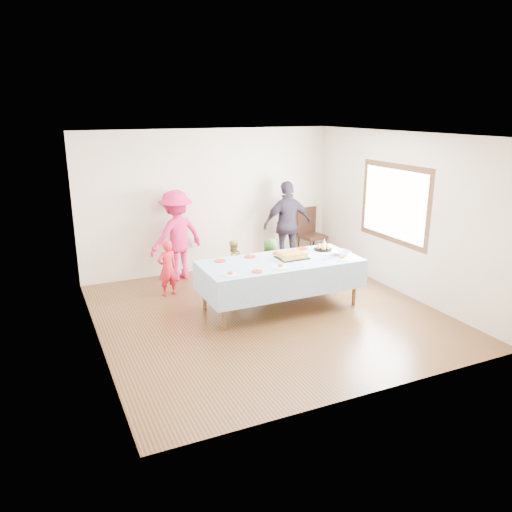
{
  "coord_description": "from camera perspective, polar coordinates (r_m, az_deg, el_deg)",
  "views": [
    {
      "loc": [
        -3.14,
        -6.42,
        3.06
      ],
      "look_at": [
        -0.06,
        0.3,
        0.86
      ],
      "focal_mm": 35.0,
      "sensor_mm": 36.0,
      "label": 1
    }
  ],
  "objects": [
    {
      "name": "adult_left",
      "position": [
        9.21,
        -9.06,
        2.35
      ],
      "size": [
        1.21,
        0.92,
        1.65
      ],
      "primitive_type": "imported",
      "rotation": [
        0.0,
        0.0,
        3.46
      ],
      "color": "#D51A58",
      "rests_on": "ground"
    },
    {
      "name": "plate_red_far_b",
      "position": [
        7.93,
        -0.69,
        -0.07
      ],
      "size": [
        0.19,
        0.19,
        0.01
      ],
      "primitive_type": "cylinder",
      "color": "red",
      "rests_on": "party_table"
    },
    {
      "name": "ground",
      "position": [
        7.77,
        1.31,
        -6.6
      ],
      "size": [
        5.0,
        5.0,
        0.0
      ],
      "primitive_type": "plane",
      "color": "#422612",
      "rests_on": "ground"
    },
    {
      "name": "plate_white_mid",
      "position": [
        7.42,
        2.78,
        -1.28
      ],
      "size": [
        0.24,
        0.24,
        0.01
      ],
      "primitive_type": "cylinder",
      "color": "white",
      "rests_on": "party_table"
    },
    {
      "name": "plate_red_far_a",
      "position": [
        7.74,
        -4.14,
        -0.54
      ],
      "size": [
        0.19,
        0.19,
        0.01
      ],
      "primitive_type": "cylinder",
      "color": "red",
      "rests_on": "party_table"
    },
    {
      "name": "rolls_tray",
      "position": [
        8.4,
        7.69,
        0.95
      ],
      "size": [
        0.31,
        0.31,
        0.09
      ],
      "color": "black",
      "rests_on": "party_table"
    },
    {
      "name": "adult_right",
      "position": [
        9.86,
        3.63,
        3.62
      ],
      "size": [
        1.03,
        0.49,
        1.71
      ],
      "primitive_type": "imported",
      "rotation": [
        0.0,
        0.0,
        3.07
      ],
      "color": "#312A39",
      "rests_on": "ground"
    },
    {
      "name": "plate_red_near",
      "position": [
        7.21,
        0.11,
        -1.79
      ],
      "size": [
        0.16,
        0.16,
        0.01
      ],
      "primitive_type": "cylinder",
      "color": "red",
      "rests_on": "party_table"
    },
    {
      "name": "plate_red_far_d",
      "position": [
        8.44,
        5.33,
        0.87
      ],
      "size": [
        0.18,
        0.18,
        0.01
      ],
      "primitive_type": "cylinder",
      "color": "red",
      "rests_on": "party_table"
    },
    {
      "name": "party_table",
      "position": [
        7.78,
        2.81,
        -0.91
      ],
      "size": [
        2.5,
        1.1,
        0.78
      ],
      "color": "brown",
      "rests_on": "ground"
    },
    {
      "name": "birthday_cake",
      "position": [
        7.89,
        4.15,
        0.05
      ],
      "size": [
        0.48,
        0.37,
        0.08
      ],
      "color": "black",
      "rests_on": "party_table"
    },
    {
      "name": "punch_bowl",
      "position": [
        8.14,
        9.7,
        0.34
      ],
      "size": [
        0.28,
        0.28,
        0.07
      ],
      "primitive_type": "imported",
      "color": "silver",
      "rests_on": "party_table"
    },
    {
      "name": "fork_pile",
      "position": [
        7.9,
        8.09,
        -0.1
      ],
      "size": [
        0.24,
        0.18,
        0.07
      ],
      "primitive_type": null,
      "color": "white",
      "rests_on": "party_table"
    },
    {
      "name": "room_walls",
      "position": [
        7.29,
        1.78,
        6.39
      ],
      "size": [
        5.04,
        5.04,
        2.72
      ],
      "color": "beige",
      "rests_on": "ground"
    },
    {
      "name": "plate_white_left",
      "position": [
        7.09,
        -2.98,
        -2.14
      ],
      "size": [
        0.21,
        0.21,
        0.01
      ],
      "primitive_type": "cylinder",
      "color": "white",
      "rests_on": "party_table"
    },
    {
      "name": "toddler_right",
      "position": [
        8.83,
        -2.66,
        -0.83
      ],
      "size": [
        0.46,
        0.38,
        0.84
      ],
      "primitive_type": "imported",
      "rotation": [
        0.0,
        0.0,
        3.31
      ],
      "color": "tan",
      "rests_on": "ground"
    },
    {
      "name": "toddler_left",
      "position": [
        8.49,
        -10.11,
        -1.39
      ],
      "size": [
        0.39,
        0.31,
        0.96
      ],
      "primitive_type": "imported",
      "rotation": [
        0.0,
        0.0,
        3.38
      ],
      "color": "red",
      "rests_on": "ground"
    },
    {
      "name": "plate_red_far_c",
      "position": [
        8.11,
        2.46,
        0.3
      ],
      "size": [
        0.16,
        0.16,
        0.01
      ],
      "primitive_type": "cylinder",
      "color": "red",
      "rests_on": "party_table"
    },
    {
      "name": "plate_white_right",
      "position": [
        7.94,
        9.81,
        -0.31
      ],
      "size": [
        0.24,
        0.24,
        0.01
      ],
      "primitive_type": "cylinder",
      "color": "white",
      "rests_on": "party_table"
    },
    {
      "name": "toddler_mid",
      "position": [
        8.74,
        1.66,
        -0.82
      ],
      "size": [
        0.45,
        0.31,
        0.9
      ],
      "primitive_type": "imported",
      "rotation": [
        0.0,
        0.0,
        3.2
      ],
      "color": "#366923",
      "rests_on": "ground"
    },
    {
      "name": "dining_chair",
      "position": [
        10.45,
        6.16,
        2.88
      ],
      "size": [
        0.52,
        0.52,
        1.08
      ],
      "rotation": [
        0.0,
        0.0,
        0.13
      ],
      "color": "black",
      "rests_on": "ground"
    },
    {
      "name": "party_hat",
      "position": [
        8.57,
        7.81,
        1.56
      ],
      "size": [
        0.09,
        0.09,
        0.16
      ],
      "primitive_type": "cone",
      "color": "silver",
      "rests_on": "party_table"
    }
  ]
}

